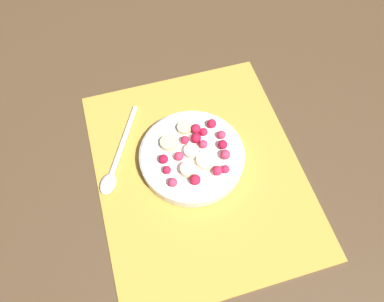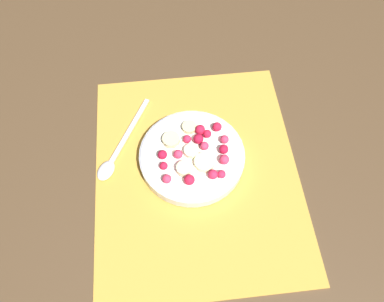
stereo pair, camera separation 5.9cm
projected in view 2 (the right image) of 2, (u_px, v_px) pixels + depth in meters
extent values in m
plane|color=#4C3823|center=(197.00, 172.00, 0.70)|extent=(3.00, 3.00, 0.00)
cube|color=gold|center=(197.00, 171.00, 0.70)|extent=(0.46, 0.37, 0.01)
cylinder|color=silver|center=(192.00, 156.00, 0.70)|extent=(0.20, 0.20, 0.02)
torus|color=silver|center=(192.00, 155.00, 0.69)|extent=(0.20, 0.20, 0.01)
cylinder|color=white|center=(192.00, 153.00, 0.69)|extent=(0.18, 0.18, 0.00)
cylinder|color=#F4EAB7|center=(191.00, 151.00, 0.68)|extent=(0.04, 0.04, 0.01)
cylinder|color=beige|center=(205.00, 163.00, 0.67)|extent=(0.04, 0.04, 0.01)
cylinder|color=beige|center=(171.00, 140.00, 0.69)|extent=(0.04, 0.04, 0.01)
cylinder|color=beige|center=(184.00, 169.00, 0.66)|extent=(0.03, 0.03, 0.01)
cylinder|color=beige|center=(189.00, 127.00, 0.71)|extent=(0.04, 0.04, 0.01)
sphere|color=red|center=(217.00, 127.00, 0.71)|extent=(0.02, 0.02, 0.02)
sphere|color=#DB3356|center=(224.00, 158.00, 0.67)|extent=(0.02, 0.02, 0.02)
sphere|color=#DB3356|center=(178.00, 154.00, 0.68)|extent=(0.02, 0.02, 0.02)
sphere|color=#D12347|center=(221.00, 174.00, 0.66)|extent=(0.02, 0.02, 0.02)
sphere|color=#B21433|center=(224.00, 149.00, 0.68)|extent=(0.02, 0.02, 0.02)
sphere|color=#DB3356|center=(204.00, 146.00, 0.69)|extent=(0.02, 0.02, 0.02)
sphere|color=#DB3356|center=(167.00, 179.00, 0.65)|extent=(0.02, 0.02, 0.02)
sphere|color=#DB3356|center=(225.00, 139.00, 0.69)|extent=(0.02, 0.02, 0.02)
sphere|color=#B21433|center=(162.00, 155.00, 0.68)|extent=(0.02, 0.02, 0.02)
sphere|color=red|center=(207.00, 134.00, 0.70)|extent=(0.02, 0.02, 0.02)
sphere|color=#D12347|center=(213.00, 174.00, 0.66)|extent=(0.02, 0.02, 0.02)
sphere|color=red|center=(164.00, 167.00, 0.66)|extent=(0.01, 0.01, 0.01)
sphere|color=#D12347|center=(187.00, 139.00, 0.69)|extent=(0.02, 0.02, 0.02)
sphere|color=#B21433|center=(198.00, 139.00, 0.69)|extent=(0.02, 0.02, 0.02)
sphere|color=red|center=(189.00, 180.00, 0.65)|extent=(0.02, 0.02, 0.02)
sphere|color=red|center=(200.00, 130.00, 0.70)|extent=(0.02, 0.02, 0.02)
cube|color=silver|center=(130.00, 130.00, 0.74)|extent=(0.14, 0.08, 0.00)
ellipsoid|color=silver|center=(106.00, 170.00, 0.69)|extent=(0.05, 0.05, 0.01)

